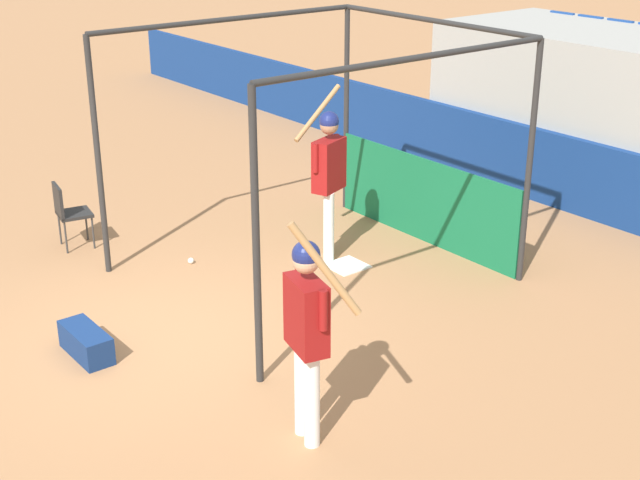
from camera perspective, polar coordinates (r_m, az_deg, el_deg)
The scene contains 10 objects.
ground_plane at distance 9.25m, azimuth -10.28°, elevation -6.23°, with size 60.00×60.00×0.00m, color #A8754C.
outfield_wall at distance 12.97m, azimuth 15.13°, elevation 4.24°, with size 24.00×0.12×1.05m.
bleacher_section at distance 13.81m, azimuth 18.62°, elevation 7.66°, with size 5.40×2.40×2.33m.
batting_cage at distance 10.69m, azimuth 3.90°, elevation 5.29°, with size 3.25×3.73×2.82m.
home_plate at distance 10.74m, azimuth 1.72°, elevation -1.65°, with size 0.44×0.44×0.02m.
player_batter at distance 10.61m, azimuth 0.56°, elevation 4.50°, with size 0.68×0.82×2.01m.
player_waiting at distance 7.05m, azimuth -0.82°, elevation -5.38°, with size 0.79×0.48×2.06m.
folding_chair at distance 11.55m, azimuth -15.88°, elevation 1.92°, with size 0.47×0.47×0.84m.
equipment_bag at distance 9.03m, azimuth -14.74°, elevation -6.36°, with size 0.70×0.28×0.28m.
baseball at distance 10.92m, azimuth -8.26°, elevation -1.32°, with size 0.07×0.07×0.07m.
Camera 1 is at (7.31, -3.64, 4.33)m, focal length 50.00 mm.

